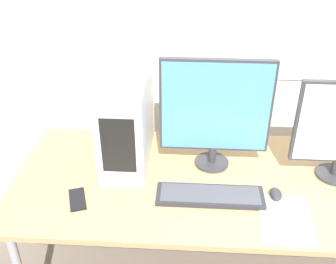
# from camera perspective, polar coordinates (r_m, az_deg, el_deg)

# --- Properties ---
(wall_back) EXTENTS (8.00, 0.07, 2.70)m
(wall_back) POSITION_cam_1_polar(r_m,az_deg,el_deg) (2.14, 16.73, 16.38)
(wall_back) COLOR beige
(wall_back) RESTS_ON ground_plane
(desk) EXTENTS (2.57, 0.84, 0.70)m
(desk) POSITION_cam_1_polar(r_m,az_deg,el_deg) (1.95, 16.76, -7.86)
(desk) COLOR tan
(desk) RESTS_ON ground_plane
(pc_tower) EXTENTS (0.21, 0.47, 0.45)m
(pc_tower) POSITION_cam_1_polar(r_m,az_deg,el_deg) (1.89, -6.06, 1.75)
(pc_tower) COLOR silver
(pc_tower) RESTS_ON desk
(monitor_main) EXTENTS (0.51, 0.17, 0.55)m
(monitor_main) POSITION_cam_1_polar(r_m,az_deg,el_deg) (1.82, 6.87, 3.07)
(monitor_main) COLOR #333338
(monitor_main) RESTS_ON desk
(keyboard) EXTENTS (0.47, 0.15, 0.02)m
(keyboard) POSITION_cam_1_polar(r_m,az_deg,el_deg) (1.76, 6.12, -9.16)
(keyboard) COLOR #28282D
(keyboard) RESTS_ON desk
(mouse) EXTENTS (0.05, 0.09, 0.03)m
(mouse) POSITION_cam_1_polar(r_m,az_deg,el_deg) (1.81, 15.38, -8.68)
(mouse) COLOR #2D2D2D
(mouse) RESTS_ON desk
(cell_phone) EXTENTS (0.11, 0.16, 0.01)m
(cell_phone) POSITION_cam_1_polar(r_m,az_deg,el_deg) (1.79, -13.02, -9.49)
(cell_phone) COLOR black
(cell_phone) RESTS_ON desk
(paper_sheet_left) EXTENTS (0.23, 0.31, 0.00)m
(paper_sheet_left) POSITION_cam_1_polar(r_m,az_deg,el_deg) (1.73, 16.70, -11.99)
(paper_sheet_left) COLOR white
(paper_sheet_left) RESTS_ON desk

